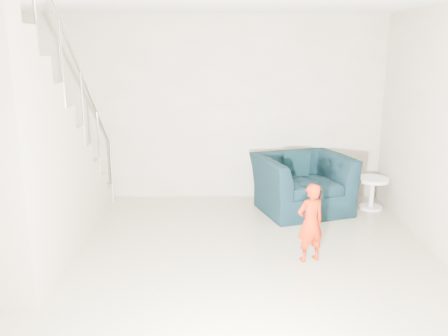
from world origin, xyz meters
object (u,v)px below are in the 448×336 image
at_px(toddler, 310,223).
at_px(side_table, 372,188).
at_px(staircase, 19,175).
at_px(armchair, 302,183).

relative_size(toddler, side_table, 1.90).
bearing_deg(staircase, toddler, -1.13).
relative_size(armchair, side_table, 2.66).
height_order(armchair, side_table, armchair).
bearing_deg(staircase, armchair, 25.73).
relative_size(side_table, staircase, 0.13).
relative_size(toddler, staircase, 0.24).
height_order(side_table, staircase, staircase).
bearing_deg(staircase, side_table, 20.95).
bearing_deg(toddler, side_table, -146.72).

